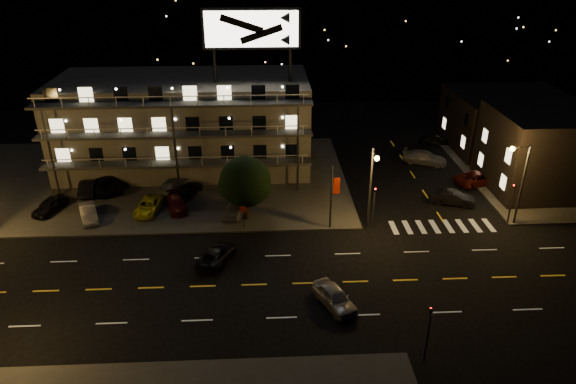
{
  "coord_description": "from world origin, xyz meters",
  "views": [
    {
      "loc": [
        -0.99,
        -32.84,
        24.32
      ],
      "look_at": [
        1.06,
        8.0,
        4.08
      ],
      "focal_mm": 32.0,
      "sensor_mm": 36.0,
      "label": 1
    }
  ],
  "objects_px": {
    "lot_car_2": "(149,206)",
    "road_car_west": "(217,254)",
    "lot_car_4": "(236,207)",
    "lot_car_7": "(174,185)",
    "road_car_east": "(335,297)",
    "tree": "(245,183)",
    "side_car_0": "(453,198)"
  },
  "relations": [
    {
      "from": "lot_car_4",
      "to": "road_car_west",
      "type": "xyz_separation_m",
      "value": [
        -1.31,
        -7.93,
        -0.26
      ]
    },
    {
      "from": "tree",
      "to": "road_car_west",
      "type": "height_order",
      "value": "tree"
    },
    {
      "from": "lot_car_2",
      "to": "lot_car_7",
      "type": "xyz_separation_m",
      "value": [
        1.87,
        4.48,
        0.11
      ]
    },
    {
      "from": "lot_car_2",
      "to": "lot_car_4",
      "type": "xyz_separation_m",
      "value": [
        8.6,
        -0.79,
        0.12
      ]
    },
    {
      "from": "lot_car_4",
      "to": "tree",
      "type": "bearing_deg",
      "value": -31.34
    },
    {
      "from": "tree",
      "to": "road_car_west",
      "type": "relative_size",
      "value": 1.4
    },
    {
      "from": "tree",
      "to": "lot_car_2",
      "type": "relative_size",
      "value": 1.43
    },
    {
      "from": "lot_car_2",
      "to": "tree",
      "type": "bearing_deg",
      "value": -4.94
    },
    {
      "from": "lot_car_2",
      "to": "side_car_0",
      "type": "xyz_separation_m",
      "value": [
        30.52,
        0.35,
        -0.05
      ]
    },
    {
      "from": "tree",
      "to": "side_car_0",
      "type": "xyz_separation_m",
      "value": [
        20.93,
        2.21,
        -3.19
      ]
    },
    {
      "from": "tree",
      "to": "lot_car_2",
      "type": "distance_m",
      "value": 10.26
    },
    {
      "from": "tree",
      "to": "lot_car_7",
      "type": "height_order",
      "value": "tree"
    },
    {
      "from": "lot_car_4",
      "to": "side_car_0",
      "type": "xyz_separation_m",
      "value": [
        21.92,
        1.14,
        -0.17
      ]
    },
    {
      "from": "road_car_west",
      "to": "lot_car_7",
      "type": "bearing_deg",
      "value": -46.04
    },
    {
      "from": "road_car_east",
      "to": "road_car_west",
      "type": "height_order",
      "value": "road_car_east"
    },
    {
      "from": "lot_car_2",
      "to": "road_car_west",
      "type": "xyz_separation_m",
      "value": [
        7.29,
        -8.72,
        -0.14
      ]
    },
    {
      "from": "lot_car_7",
      "to": "road_car_east",
      "type": "distance_m",
      "value": 24.36
    },
    {
      "from": "tree",
      "to": "road_car_west",
      "type": "xyz_separation_m",
      "value": [
        -2.3,
        -6.85,
        -3.27
      ]
    },
    {
      "from": "lot_car_2",
      "to": "road_car_west",
      "type": "relative_size",
      "value": 0.98
    },
    {
      "from": "lot_car_4",
      "to": "side_car_0",
      "type": "distance_m",
      "value": 21.95
    },
    {
      "from": "tree",
      "to": "side_car_0",
      "type": "distance_m",
      "value": 21.28
    },
    {
      "from": "lot_car_7",
      "to": "side_car_0",
      "type": "bearing_deg",
      "value": -164.77
    },
    {
      "from": "tree",
      "to": "lot_car_7",
      "type": "bearing_deg",
      "value": 140.58
    },
    {
      "from": "road_car_east",
      "to": "road_car_west",
      "type": "distance_m",
      "value": 11.1
    },
    {
      "from": "lot_car_4",
      "to": "road_car_east",
      "type": "relative_size",
      "value": 1.0
    },
    {
      "from": "lot_car_4",
      "to": "road_car_west",
      "type": "relative_size",
      "value": 0.96
    },
    {
      "from": "road_car_east",
      "to": "road_car_west",
      "type": "relative_size",
      "value": 0.96
    },
    {
      "from": "lot_car_7",
      "to": "road_car_east",
      "type": "height_order",
      "value": "lot_car_7"
    },
    {
      "from": "lot_car_4",
      "to": "road_car_east",
      "type": "distance_m",
      "value": 16.27
    },
    {
      "from": "lot_car_7",
      "to": "side_car_0",
      "type": "xyz_separation_m",
      "value": [
        28.65,
        -4.14,
        -0.16
      ]
    },
    {
      "from": "lot_car_4",
      "to": "road_car_west",
      "type": "distance_m",
      "value": 8.04
    },
    {
      "from": "lot_car_4",
      "to": "lot_car_2",
      "type": "bearing_deg",
      "value": -169.28
    }
  ]
}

